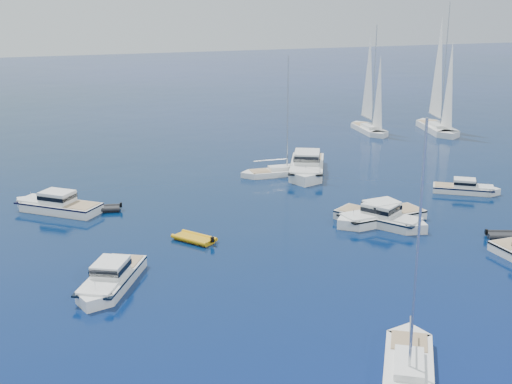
# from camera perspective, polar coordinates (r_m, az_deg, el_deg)

# --- Properties ---
(ground) EXTENTS (400.00, 400.00, 0.00)m
(ground) POSITION_cam_1_polar(r_m,az_deg,el_deg) (43.10, 9.69, -11.58)
(ground) COLOR navy
(ground) RESTS_ON ground
(motor_cruiser_right) EXTENTS (7.38, 9.32, 2.43)m
(motor_cruiser_right) POSITION_cam_1_polar(r_m,az_deg,el_deg) (62.25, 10.41, -2.67)
(motor_cruiser_right) COLOR silver
(motor_cruiser_right) RESTS_ON ground
(motor_cruiser_left) EXTENTS (6.80, 9.29, 2.38)m
(motor_cruiser_left) POSITION_cam_1_polar(r_m,az_deg,el_deg) (49.77, -12.03, -7.74)
(motor_cruiser_left) COLOR white
(motor_cruiser_left) RESTS_ON ground
(motor_cruiser_centre) EXTENTS (9.78, 4.01, 2.50)m
(motor_cruiser_centre) POSITION_cam_1_polar(r_m,az_deg,el_deg) (62.82, 10.26, -2.48)
(motor_cruiser_centre) COLOR white
(motor_cruiser_centre) RESTS_ON ground
(motor_cruiser_far_r) EXTENTS (7.23, 5.91, 1.90)m
(motor_cruiser_far_r) POSITION_cam_1_polar(r_m,az_deg,el_deg) (74.00, 17.08, -0.06)
(motor_cruiser_far_r) COLOR silver
(motor_cruiser_far_r) RESTS_ON ground
(motor_cruiser_far_l) EXTENTS (9.21, 8.53, 2.53)m
(motor_cruiser_far_l) POSITION_cam_1_polar(r_m,az_deg,el_deg) (67.56, -16.31, -1.54)
(motor_cruiser_far_l) COLOR white
(motor_cruiser_far_l) RESTS_ON ground
(motor_cruiser_distant) EXTENTS (8.77, 12.72, 3.23)m
(motor_cruiser_distant) POSITION_cam_1_polar(r_m,az_deg,el_deg) (78.48, 4.25, 1.56)
(motor_cruiser_distant) COLOR white
(motor_cruiser_distant) RESTS_ON ground
(sailboat_fore) EXTENTS (7.64, 9.96, 14.87)m
(sailboat_fore) POSITION_cam_1_polar(r_m,az_deg,el_deg) (39.42, 12.60, -14.62)
(sailboat_fore) COLOR white
(sailboat_fore) RESTS_ON ground
(sailboat_centre) EXTENTS (9.56, 2.90, 13.90)m
(sailboat_centre) POSITION_cam_1_polar(r_m,az_deg,el_deg) (77.67, 1.94, 1.44)
(sailboat_centre) COLOR white
(sailboat_centre) RESTS_ON ground
(sailboat_sails_r) EXTENTS (4.11, 11.25, 16.16)m
(sailboat_sails_r) POSITION_cam_1_polar(r_m,az_deg,el_deg) (103.21, 9.41, 4.98)
(sailboat_sails_r) COLOR silver
(sailboat_sails_r) RESTS_ON ground
(sailboat_sails_far) EXTENTS (6.55, 13.65, 19.41)m
(sailboat_sails_far) POSITION_cam_1_polar(r_m,az_deg,el_deg) (105.81, 14.87, 4.93)
(sailboat_sails_far) COLOR white
(sailboat_sails_far) RESTS_ON ground
(tender_yellow) EXTENTS (3.95, 4.35, 0.95)m
(tender_yellow) POSITION_cam_1_polar(r_m,az_deg,el_deg) (57.46, -5.18, -4.09)
(tender_yellow) COLOR orange
(tender_yellow) RESTS_ON ground
(tender_grey_near) EXTENTS (4.06, 3.13, 0.95)m
(tender_grey_near) POSITION_cam_1_polar(r_m,az_deg,el_deg) (61.73, 20.24, -3.61)
(tender_grey_near) COLOR black
(tender_grey_near) RESTS_ON ground
(tender_grey_far) EXTENTS (3.67, 2.52, 0.95)m
(tender_grey_far) POSITION_cam_1_polar(r_m,az_deg,el_deg) (66.53, -12.64, -1.55)
(tender_grey_far) COLOR black
(tender_grey_far) RESTS_ON ground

